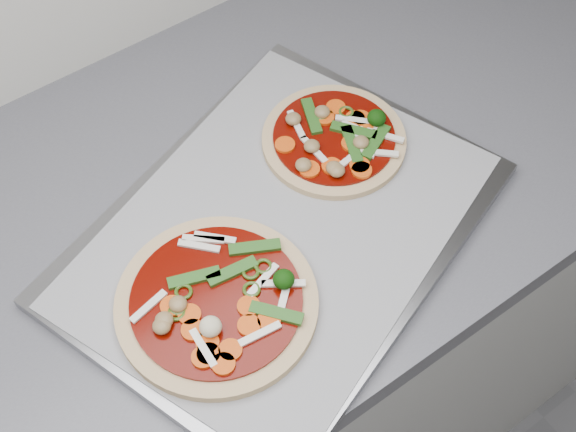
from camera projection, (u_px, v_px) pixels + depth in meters
base_cabinet at (167, 410)px, 1.31m from camera, size 3.60×0.60×0.86m
countertop at (120, 269)px, 0.94m from camera, size 3.60×0.60×0.04m
baking_tray at (280, 233)px, 0.94m from camera, size 0.58×0.50×0.02m
parchment at (280, 228)px, 0.93m from camera, size 0.56×0.49×0.00m
pizza_left at (217, 303)px, 0.86m from camera, size 0.27×0.27×0.04m
pizza_right at (335, 139)px, 0.99m from camera, size 0.20×0.20×0.03m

